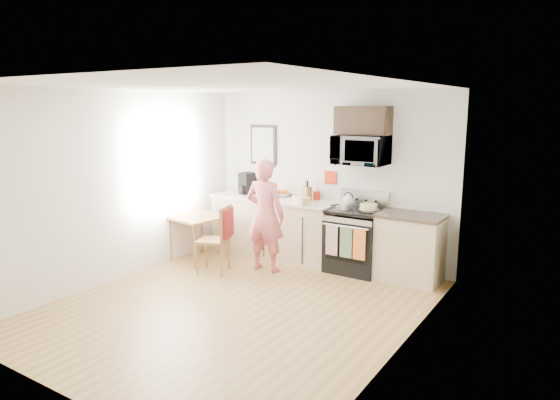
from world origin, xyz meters
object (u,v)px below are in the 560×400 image
Objects in this scene: range at (355,242)px; cake at (368,208)px; person at (265,215)px; dining_table at (198,221)px; chair at (222,230)px; microwave at (361,150)px.

range is 3.93× the size of cake.
dining_table is at bearing 2.66° from person.
chair is 2.10m from cake.
dining_table is 0.77× the size of chair.
microwave is 2.57× the size of cake.
range is 0.57m from cake.
range is 1.37m from person.
person is 1.19m from dining_table.
chair is at bearing -141.21° from microwave.
person reaches higher than range.
microwave is (-0.00, 0.10, 1.32)m from range.
microwave is 0.77× the size of chair.
microwave reaches higher than chair.
range reaches higher than chair.
cake is (0.20, -0.13, -0.79)m from microwave.
chair is (-1.55, -1.14, 0.20)m from range.
dining_table is at bearing -159.76° from range.
microwave is at bearing 90.06° from range.
range is at bearing 20.24° from dining_table.
dining_table is 0.79m from chair.
person is 0.66m from chair.
microwave reaches higher than dining_table.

